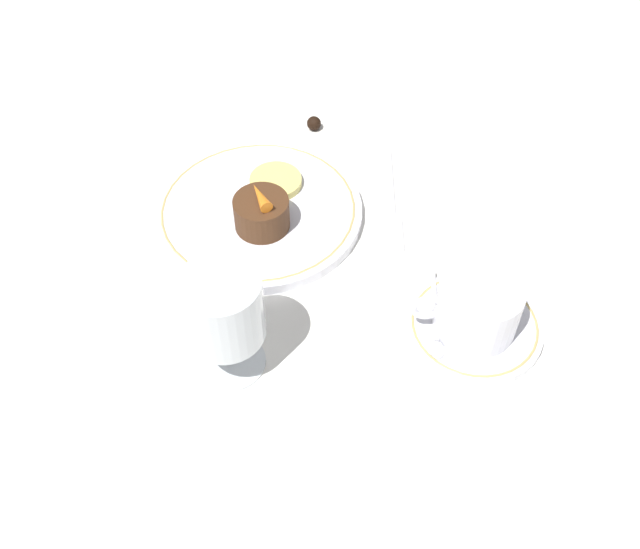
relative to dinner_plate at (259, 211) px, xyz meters
name	(u,v)px	position (x,y,z in m)	size (l,w,h in m)	color
ground_plane	(291,228)	(-0.04, 0.02, -0.01)	(3.00, 3.00, 0.00)	white
dinner_plate	(259,211)	(0.00, 0.00, 0.00)	(0.25, 0.25, 0.01)	white
saucer	(475,326)	(-0.23, 0.18, 0.00)	(0.14, 0.14, 0.01)	white
coffee_cup	(478,306)	(-0.22, 0.18, 0.03)	(0.11, 0.09, 0.06)	white
spoon	(436,323)	(-0.18, 0.18, 0.00)	(0.02, 0.12, 0.00)	silver
wine_glass	(224,313)	(0.03, 0.21, 0.08)	(0.08, 0.08, 0.13)	silver
fork	(393,208)	(-0.16, 0.00, -0.01)	(0.03, 0.18, 0.01)	silver
dessert_cake	(262,213)	(0.00, 0.03, 0.03)	(0.06, 0.06, 0.04)	#4C2D19
carrot_garnish	(261,196)	(0.00, 0.03, 0.05)	(0.03, 0.04, 0.01)	orange
pineapple_slice	(276,182)	(-0.02, -0.04, 0.01)	(0.06, 0.06, 0.01)	#EFE075
chocolate_truffle	(314,123)	(-0.07, -0.16, 0.00)	(0.02, 0.02, 0.02)	black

